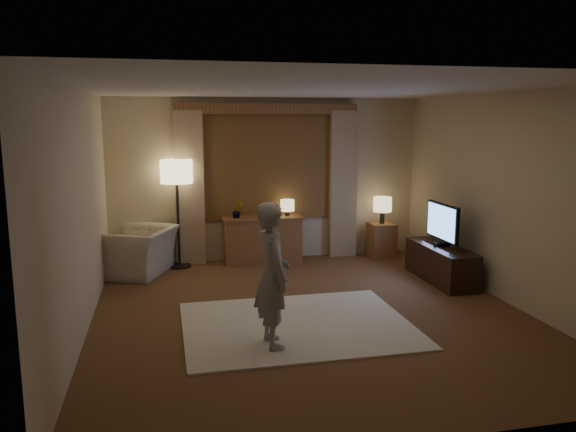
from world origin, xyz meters
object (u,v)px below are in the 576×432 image
object	(u,v)px
sideboard	(263,241)
side_table	(381,240)
armchair	(138,251)
tv_stand	(441,263)
person	(272,275)

from	to	relation	value
sideboard	side_table	size ratio (longest dim) A/B	2.14
armchair	side_table	size ratio (longest dim) A/B	1.89
sideboard	tv_stand	world-z (taller)	sideboard
sideboard	side_table	distance (m)	2.00
tv_stand	person	bearing A→B (deg)	-147.35
sideboard	armchair	size ratio (longest dim) A/B	1.13
sideboard	tv_stand	distance (m)	2.77
armchair	tv_stand	xyz separation A→B (m)	(4.19, -1.28, -0.09)
side_table	armchair	bearing A→B (deg)	-176.53
armchair	side_table	distance (m)	3.91
armchair	person	size ratio (longest dim) A/B	0.73
sideboard	side_table	world-z (taller)	sideboard
tv_stand	person	size ratio (longest dim) A/B	0.96
sideboard	side_table	bearing A→B (deg)	-1.44
sideboard	person	world-z (taller)	person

